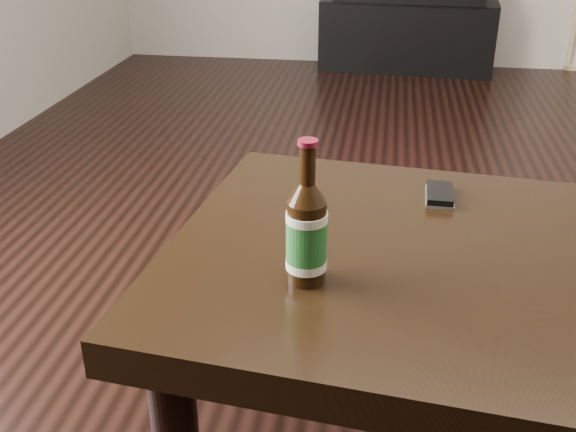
# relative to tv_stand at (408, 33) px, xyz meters

# --- Properties ---
(tv_stand) EXTENTS (1.12, 0.62, 0.43)m
(tv_stand) POSITION_rel_tv_stand_xyz_m (0.00, 0.00, 0.00)
(tv_stand) COLOR black
(tv_stand) RESTS_ON floor
(coffee_table) EXTENTS (1.42, 0.93, 0.50)m
(coffee_table) POSITION_rel_tv_stand_xyz_m (0.19, -3.48, 0.22)
(coffee_table) COLOR black
(coffee_table) RESTS_ON floor
(beer_bottle) EXTENTS (0.07, 0.07, 0.24)m
(beer_bottle) POSITION_rel_tv_stand_xyz_m (-0.22, -3.59, 0.37)
(beer_bottle) COLOR black
(beer_bottle) RESTS_ON coffee_table
(phone) EXTENTS (0.06, 0.11, 0.02)m
(phone) POSITION_rel_tv_stand_xyz_m (0.02, -3.23, 0.29)
(phone) COLOR #B6B7B9
(phone) RESTS_ON coffee_table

